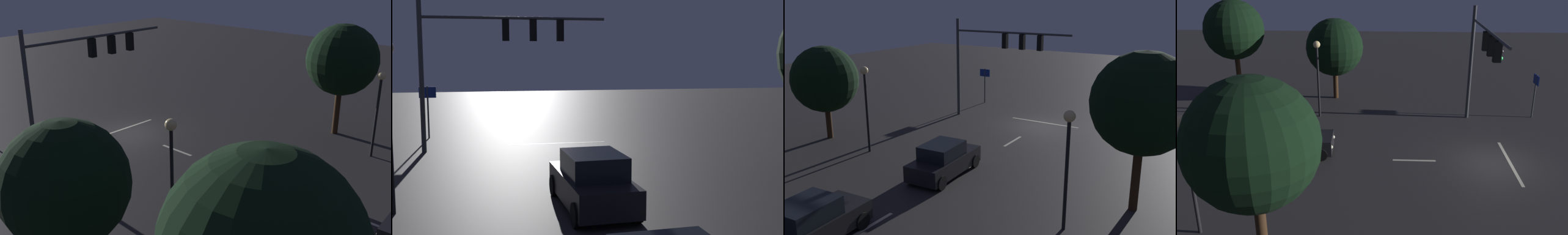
% 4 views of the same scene
% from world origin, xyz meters
% --- Properties ---
extents(ground_plane, '(80.00, 80.00, 0.00)m').
position_xyz_m(ground_plane, '(0.00, 0.00, 0.00)').
color(ground_plane, '#2D2B2B').
extents(traffic_signal_assembly, '(8.74, 0.47, 7.09)m').
position_xyz_m(traffic_signal_assembly, '(3.37, 0.33, 5.00)').
color(traffic_signal_assembly, '#383A3D').
rests_on(traffic_signal_assembly, ground_plane).
extents(lane_dash_far, '(0.16, 2.20, 0.01)m').
position_xyz_m(lane_dash_far, '(0.00, 4.00, 0.00)').
color(lane_dash_far, beige).
rests_on(lane_dash_far, ground_plane).
extents(lane_dash_mid, '(0.16, 2.20, 0.01)m').
position_xyz_m(lane_dash_mid, '(0.00, 10.00, 0.00)').
color(lane_dash_mid, beige).
rests_on(lane_dash_mid, ground_plane).
extents(lane_dash_near, '(0.16, 2.20, 0.01)m').
position_xyz_m(lane_dash_near, '(0.00, 16.00, 0.00)').
color(lane_dash_near, beige).
rests_on(lane_dash_near, ground_plane).
extents(stop_bar, '(5.00, 0.16, 0.01)m').
position_xyz_m(stop_bar, '(0.00, -0.86, 0.00)').
color(stop_bar, beige).
rests_on(stop_bar, ground_plane).
extents(car_approaching, '(2.11, 4.45, 1.70)m').
position_xyz_m(car_approaching, '(0.52, 10.47, 0.80)').
color(car_approaching, black).
rests_on(car_approaching, ground_plane).
extents(street_lamp_left_kerb, '(0.44, 0.44, 4.73)m').
position_xyz_m(street_lamp_left_kerb, '(-6.54, 12.40, 3.34)').
color(street_lamp_left_kerb, black).
rests_on(street_lamp_left_kerb, ground_plane).
extents(street_lamp_right_kerb, '(0.44, 0.44, 4.93)m').
position_xyz_m(street_lamp_right_kerb, '(6.23, 9.90, 3.47)').
color(street_lamp_right_kerb, black).
rests_on(street_lamp_right_kerb, ground_plane).
extents(route_sign, '(0.90, 0.09, 2.87)m').
position_xyz_m(route_sign, '(6.71, -3.89, 2.06)').
color(route_sign, '#383A3D').
rests_on(route_sign, ground_plane).
extents(tree_right_near, '(4.24, 4.24, 7.04)m').
position_xyz_m(tree_right_near, '(10.34, 16.52, 4.90)').
color(tree_right_near, '#382314').
rests_on(tree_right_near, ground_plane).
extents(tree_left_far, '(4.19, 4.19, 6.68)m').
position_xyz_m(tree_left_far, '(-8.44, 9.34, 4.57)').
color(tree_left_far, '#382314').
rests_on(tree_left_far, ground_plane).
extents(tree_right_far, '(4.07, 4.07, 5.79)m').
position_xyz_m(tree_right_far, '(10.23, 9.34, 3.74)').
color(tree_right_far, '#382314').
rests_on(tree_right_far, ground_plane).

